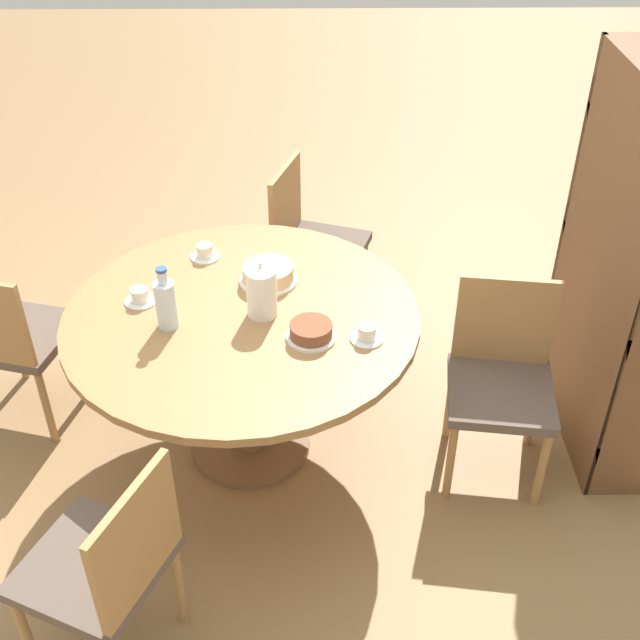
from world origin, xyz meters
TOP-DOWN VIEW (x-y plane):
  - ground_plane at (0.00, 0.00)m, footprint 14.00×14.00m
  - dining_table at (0.00, 0.00)m, footprint 1.40×1.40m
  - chair_a at (-1.01, 0.28)m, footprint 0.53×0.53m
  - chair_b at (-0.21, -1.02)m, footprint 0.51×0.51m
  - chair_c at (0.98, -0.37)m, footprint 0.55×0.55m
  - chair_d at (0.08, 1.04)m, footprint 0.47×0.47m
  - bookshelf at (-0.13, 1.52)m, footprint 0.89×0.28m
  - coffee_pot at (0.01, 0.08)m, footprint 0.12×0.12m
  - water_bottle at (0.08, -0.27)m, footprint 0.08×0.08m
  - cake_main at (-0.22, 0.10)m, footprint 0.24×0.24m
  - cake_second at (0.16, 0.27)m, footprint 0.19×0.19m
  - cup_a at (-0.41, -0.18)m, footprint 0.13×0.13m
  - cup_b at (0.17, 0.48)m, footprint 0.13×0.13m
  - cup_c at (-0.08, -0.41)m, footprint 0.13×0.13m

SIDE VIEW (x-z plane):
  - ground_plane at x=0.00m, z-range 0.00..0.00m
  - chair_a at x=-1.01m, z-range 0.04..0.89m
  - chair_b at x=-0.21m, z-range 0.04..0.89m
  - chair_c at x=0.98m, z-range 0.04..0.89m
  - chair_d at x=0.08m, z-range 0.04..0.89m
  - dining_table at x=0.00m, z-range 0.23..0.96m
  - cup_a at x=-0.41m, z-range 0.72..0.79m
  - cup_b at x=0.17m, z-range 0.72..0.79m
  - cup_c at x=-0.08m, z-range 0.72..0.79m
  - cake_second at x=0.16m, z-range 0.73..0.79m
  - cake_main at x=-0.22m, z-range 0.73..0.80m
  - bookshelf at x=-0.13m, z-range -0.03..1.61m
  - water_bottle at x=0.08m, z-range 0.71..0.97m
  - coffee_pot at x=0.01m, z-range 0.72..0.96m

